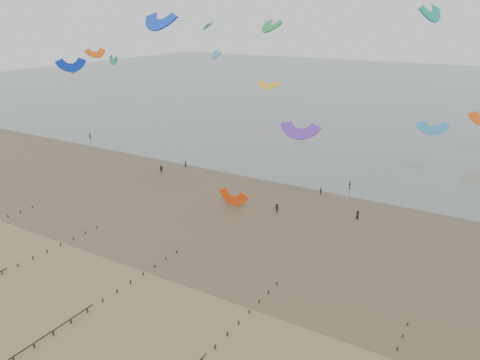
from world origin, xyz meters
The scene contains 6 objects.
ground centered at (0.00, 0.00, 0.00)m, with size 500.00×500.00×0.00m, color brown.
sea_and_shore centered at (-4.08, 34.40, 0.01)m, with size 500.00×665.00×0.03m.
kitesurfer_lead centered at (-21.64, 48.30, 0.86)m, with size 0.63×0.41×1.72m, color black.
kitesurfers centered at (13.88, 46.41, 0.87)m, with size 124.26×26.78×1.86m.
grounded_kite centered at (1.25, 33.81, 0.00)m, with size 6.03×3.16×4.59m, color #ED410E, non-canonical shape.
kites_airborne centered at (-1.88, 83.87, 20.35)m, with size 260.42×105.79×37.42m.
Camera 1 is at (47.00, -40.07, 36.32)m, focal length 35.00 mm.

